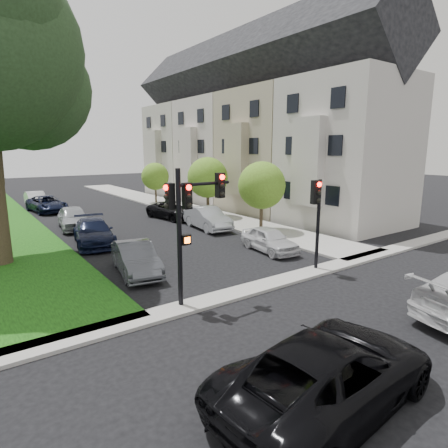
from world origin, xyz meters
TOP-DOWN VIEW (x-y plane):
  - ground at (0.00, 0.00)m, footprint 140.00×140.00m
  - sidewalk_right at (6.75, 24.00)m, footprint 3.50×44.00m
  - sidewalk_cross at (0.00, 2.00)m, footprint 60.00×1.00m
  - house_a at (12.45, 8.00)m, footprint 7.70×7.55m
  - house_b at (12.45, 15.50)m, footprint 7.70×7.55m
  - house_c at (12.45, 23.00)m, footprint 7.70×7.55m
  - house_d at (12.45, 30.50)m, footprint 7.70×7.55m
  - small_tree_a at (6.20, 9.56)m, footprint 3.03×3.03m
  - small_tree_b at (6.20, 15.86)m, footprint 3.13×3.13m
  - small_tree_c at (6.20, 25.20)m, footprint 2.65×2.65m
  - traffic_signal_main at (-3.43, 2.23)m, footprint 2.30×0.59m
  - traffic_signal_secondary at (2.88, 2.19)m, footprint 0.55×0.44m
  - car_cross_near at (-3.68, -3.93)m, footprint 5.75×3.05m
  - car_parked_0 at (3.45, 5.74)m, footprint 1.97×3.94m
  - car_parked_1 at (3.85, 12.30)m, footprint 2.01×4.65m
  - car_parked_2 at (3.76, 17.01)m, footprint 2.91×5.02m
  - car_parked_5 at (-3.65, 6.42)m, footprint 2.14×4.35m
  - car_parked_6 at (-3.62, 12.56)m, footprint 2.85×5.17m
  - car_parked_7 at (-3.45, 17.59)m, footprint 2.34×4.66m
  - car_parked_8 at (-3.53, 25.98)m, footprint 2.86×5.20m
  - car_parked_9 at (-3.77, 29.76)m, footprint 1.48×4.22m

SIDE VIEW (x-z plane):
  - ground at x=0.00m, z-range 0.00..0.00m
  - sidewalk_right at x=6.75m, z-range 0.00..0.12m
  - sidewalk_cross at x=0.00m, z-range 0.00..0.12m
  - car_parked_0 at x=3.45m, z-range 0.00..1.29m
  - car_parked_2 at x=3.76m, z-range 0.00..1.31m
  - car_parked_5 at x=-3.65m, z-range 0.00..1.37m
  - car_parked_8 at x=-3.53m, z-range 0.00..1.38m
  - car_parked_9 at x=-3.77m, z-range 0.00..1.39m
  - car_parked_6 at x=-3.62m, z-range 0.00..1.42m
  - car_parked_1 at x=3.85m, z-range 0.00..1.49m
  - car_parked_7 at x=-3.45m, z-range 0.00..1.52m
  - car_cross_near at x=-3.68m, z-range 0.00..1.54m
  - small_tree_c at x=6.20m, z-range 0.66..4.64m
  - traffic_signal_secondary at x=2.88m, z-range 0.80..4.84m
  - small_tree_a at x=6.20m, z-range 0.75..5.29m
  - small_tree_b at x=6.20m, z-range 0.77..5.46m
  - traffic_signal_main at x=-3.43m, z-range 0.89..5.61m
  - house_a at x=12.45m, z-range -1.05..14.92m
  - house_b at x=12.45m, z-range -1.05..14.92m
  - house_c at x=12.45m, z-range -1.05..14.92m
  - house_d at x=12.45m, z-range -1.05..14.92m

